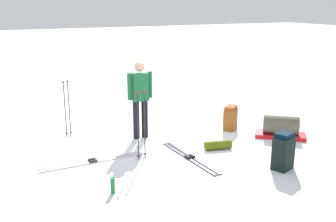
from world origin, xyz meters
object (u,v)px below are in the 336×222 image
ski_pair_near (190,157)px  backpack_large_dark (230,118)px  ski_poles_planted_far (67,105)px  skier_standing (140,96)px  gear_sled (281,128)px  ski_pair_far (93,161)px  ski_poles_planted_near (141,121)px  thermos_bottle (113,186)px  backpack_bright (283,151)px  sleeping_mat_rolled (218,145)px

ski_pair_near → backpack_large_dark: 2.09m
backpack_large_dark → ski_poles_planted_far: (3.51, -1.25, 0.42)m
skier_standing → gear_sled: 3.19m
backpack_large_dark → ski_poles_planted_far: ski_poles_planted_far is taller
ski_pair_near → skier_standing: bearing=-76.2°
ski_pair_far → ski_poles_planted_near: bearing=166.7°
skier_standing → gear_sled: bearing=154.0°
ski_poles_planted_near → gear_sled: 3.28m
gear_sled → ski_poles_planted_far: bearing=-27.8°
ski_pair_near → ski_pair_far: 1.85m
skier_standing → thermos_bottle: 2.83m
ski_pair_far → ski_poles_planted_near: ski_poles_planted_near is taller
backpack_bright → sleeping_mat_rolled: bearing=-70.4°
skier_standing → ski_pair_far: (1.36, 0.90, -0.94)m
backpack_large_dark → thermos_bottle: (3.54, 1.89, -0.15)m
ski_poles_planted_far → thermos_bottle: ski_poles_planted_far is taller
skier_standing → ski_pair_far: bearing=33.7°
ski_pair_near → thermos_bottle: (1.81, 0.75, 0.12)m
skier_standing → thermos_bottle: size_ratio=6.54×
ski_poles_planted_near → sleeping_mat_rolled: 1.72m
backpack_bright → gear_sled: backpack_bright is taller
backpack_bright → ski_poles_planted_far: bearing=-49.9°
ski_poles_planted_near → sleeping_mat_rolled: (-1.58, 0.26, -0.64)m
sleeping_mat_rolled → ski_poles_planted_far: bearing=-41.4°
sleeping_mat_rolled → ski_poles_planted_near: bearing=-9.3°
ski_pair_near → thermos_bottle: 1.96m
ski_poles_planted_near → gear_sled: bearing=175.8°
ski_pair_far → ski_poles_planted_far: bearing=-88.6°
ski_pair_near → backpack_large_dark: size_ratio=3.25×
ski_pair_near → ski_poles_planted_near: bearing=-27.1°
ski_poles_planted_far → thermos_bottle: 3.19m
ski_pair_far → thermos_bottle: size_ratio=7.67×
ski_pair_far → thermos_bottle: bearing=87.0°
ski_pair_far → ski_pair_near: bearing=159.8°
ski_poles_planted_far → ski_poles_planted_near: bearing=115.9°
backpack_bright → ski_poles_planted_near: size_ratio=0.52×
skier_standing → ski_poles_planted_far: size_ratio=1.35×
skier_standing → sleeping_mat_rolled: skier_standing is taller
ski_pair_near → backpack_large_dark: backpack_large_dark is taller
backpack_large_dark → ski_poles_planted_near: (2.55, 0.72, 0.45)m
gear_sled → ski_pair_far: bearing=-6.2°
backpack_large_dark → thermos_bottle: size_ratio=2.21×
thermos_bottle → sleeping_mat_rolled: bearing=-160.4°
skier_standing → ski_pair_near: skier_standing is taller
skier_standing → ski_poles_planted_far: bearing=-31.2°
ski_poles_planted_far → thermos_bottle: (0.03, 3.14, -0.57)m
backpack_bright → skier_standing: bearing=-59.5°
skier_standing → ski_poles_planted_near: size_ratio=1.29×
ski_pair_near → ski_poles_planted_far: 3.06m
backpack_large_dark → sleeping_mat_rolled: backpack_large_dark is taller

